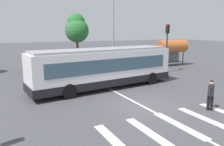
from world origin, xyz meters
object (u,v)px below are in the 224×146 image
pedestrian_crossing_street (211,93)px  parked_car_charcoal (82,62)px  parked_car_blue (34,65)px  parked_car_teal (60,63)px  city_transit_bus (104,68)px  bus_stop_shelter (172,47)px  traffic_light_far_corner (167,41)px  twin_arm_street_lamp (113,20)px  background_tree_right (77,28)px

pedestrian_crossing_street → parked_car_charcoal: pedestrian_crossing_street is taller
parked_car_blue → parked_car_teal: 2.81m
city_transit_bus → bus_stop_shelter: (12.20, 6.16, 0.83)m
traffic_light_far_corner → twin_arm_street_lamp: (-3.98, 4.46, 2.23)m
parked_car_blue → twin_arm_street_lamp: (8.41, -2.35, 4.81)m
city_transit_bus → parked_car_blue: bearing=112.7°
city_transit_bus → parked_car_charcoal: 9.74m
twin_arm_street_lamp → background_tree_right: 8.45m
traffic_light_far_corner → bus_stop_shelter: 5.21m
city_transit_bus → parked_car_teal: 9.45m
city_transit_bus → parked_car_blue: 10.36m
city_transit_bus → parked_car_charcoal: bearing=81.4°
parked_car_blue → background_tree_right: 9.88m
parked_car_charcoal → traffic_light_far_corner: traffic_light_far_corner is taller
pedestrian_crossing_street → traffic_light_far_corner: bearing=62.0°
pedestrian_crossing_street → twin_arm_street_lamp: bearing=84.9°
city_transit_bus → parked_car_teal: city_transit_bus is taller
parked_car_teal → parked_car_charcoal: 2.65m
parked_car_charcoal → bus_stop_shelter: bearing=-17.8°
parked_car_teal → traffic_light_far_corner: (9.58, -6.62, 2.58)m
bus_stop_shelter → city_transit_bus: bearing=-153.2°
pedestrian_crossing_street → background_tree_right: 22.91m
pedestrian_crossing_street → parked_car_blue: bearing=113.2°
bus_stop_shelter → parked_car_charcoal: bearing=162.2°
parked_car_charcoal → background_tree_right: (1.42, 5.84, 3.97)m
traffic_light_far_corner → bus_stop_shelter: size_ratio=1.23×
parked_car_teal → background_tree_right: bearing=56.4°
bus_stop_shelter → background_tree_right: background_tree_right is taller
pedestrian_crossing_street → city_transit_bus: bearing=113.8°
parked_car_blue → twin_arm_street_lamp: bearing=-15.6°
parked_car_teal → bus_stop_shelter: 13.85m
bus_stop_shelter → background_tree_right: (-9.33, 9.28, 2.32)m
city_transit_bus → background_tree_right: size_ratio=1.72×
pedestrian_crossing_street → parked_car_charcoal: bearing=95.8°
city_transit_bus → twin_arm_street_lamp: twin_arm_street_lamp is taller
city_transit_bus → pedestrian_crossing_street: 7.84m
pedestrian_crossing_street → background_tree_right: background_tree_right is taller
parked_car_teal → traffic_light_far_corner: 11.93m
parked_car_blue → traffic_light_far_corner: size_ratio=0.91×
parked_car_blue → parked_car_teal: (2.80, -0.19, 0.00)m
background_tree_right → twin_arm_street_lamp: bearing=-79.3°
parked_car_charcoal → background_tree_right: background_tree_right is taller
pedestrian_crossing_street → traffic_light_far_corner: traffic_light_far_corner is taller
parked_car_teal → background_tree_right: 8.33m
city_transit_bus → traffic_light_far_corner: bearing=17.9°
pedestrian_crossing_street → parked_car_blue: (-7.13, 16.68, -0.20)m
twin_arm_street_lamp → background_tree_right: twin_arm_street_lamp is taller
traffic_light_far_corner → twin_arm_street_lamp: 6.38m
pedestrian_crossing_street → parked_car_teal: pedestrian_crossing_street is taller
parked_car_teal → traffic_light_far_corner: bearing=-34.7°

